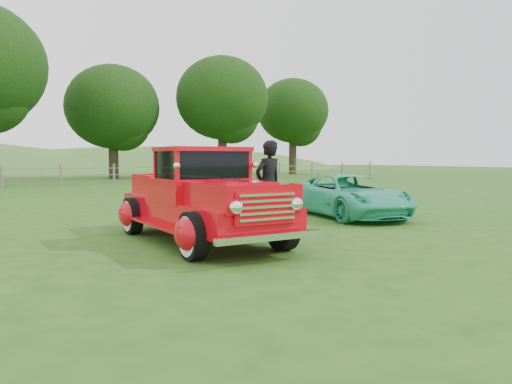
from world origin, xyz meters
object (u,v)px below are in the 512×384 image
tree_near_east (113,107)px  teal_sedan (349,196)px  tree_mid_east (222,98)px  red_pickup (201,200)px  tree_far_east (293,111)px  man (268,185)px

tree_near_east → teal_sedan: bearing=-93.0°
tree_mid_east → red_pickup: (-14.45, -26.29, -5.38)m
tree_far_east → teal_sedan: tree_far_east is taller
tree_near_east → man: 28.20m
red_pickup → tree_far_east: bearing=52.3°
tree_mid_east → red_pickup: bearing=-118.8°
tree_near_east → tree_mid_east: 8.30m
man → tree_near_east: bearing=-109.9°
teal_sedan → tree_near_east: bearing=98.8°
red_pickup → tree_near_east: bearing=78.2°
teal_sedan → tree_far_east: bearing=68.4°
tree_near_east → teal_sedan: (-1.41, -26.84, -4.68)m
tree_far_east → teal_sedan: bearing=-123.5°
tree_near_east → tree_far_east: size_ratio=0.94×
man → red_pickup: bearing=10.2°
tree_near_east → red_pickup: size_ratio=1.66×
tree_far_east → man: (-21.43, -28.52, -4.88)m
red_pickup → tree_mid_east: bearing=62.2°
tree_mid_east → tree_far_east: tree_mid_east is taller
tree_far_east → red_pickup: (-23.45, -29.29, -5.06)m
tree_mid_east → teal_sedan: 27.15m
tree_far_east → tree_mid_east: bearing=-161.6°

